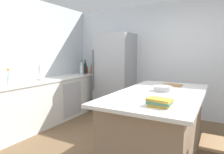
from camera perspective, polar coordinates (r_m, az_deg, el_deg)
The scene contains 17 objects.
wall_rear at distance 4.77m, azimuth 15.73°, elevation 4.74°, with size 6.00×0.10×2.60m, color silver.
wall_left at distance 4.28m, azimuth -27.07°, elevation 4.02°, with size 0.10×6.00×2.60m, color silver.
counter_run_left at distance 4.41m, azimuth -18.11°, elevation -6.52°, with size 0.69×3.20×0.92m.
kitchen_island at distance 2.92m, azimuth 13.48°, elevation -13.20°, with size 1.10×2.09×0.93m.
refrigerator at distance 4.82m, azimuth 0.86°, elevation 1.00°, with size 0.86×0.76×1.93m.
bar_stool at distance 2.22m, azimuth 28.76°, elevation -19.15°, with size 0.36×0.36×0.64m.
sink_faucet at distance 4.08m, azimuth -23.27°, elevation 0.95°, with size 0.15×0.05×0.30m.
flower_vase at distance 3.82m, azimuth -27.86°, elevation -0.45°, with size 0.07×0.07×0.29m.
paper_towel_roll at distance 4.22m, azimuth -20.21°, elevation 0.95°, with size 0.14×0.14×0.31m.
vinegar_bottle at distance 5.38m, azimuth -5.89°, elevation 2.19°, with size 0.05×0.05×0.26m.
hot_sauce_bottle at distance 5.34m, azimuth -7.30°, elevation 1.97°, with size 0.05×0.05×0.21m.
wine_bottle at distance 5.26m, azimuth -7.81°, elevation 2.59°, with size 0.07×0.07×0.37m.
gin_bottle at distance 5.22m, azimuth -8.93°, elevation 2.43°, with size 0.07×0.07×0.35m.
soda_bottle at distance 5.08m, azimuth -8.79°, elevation 2.22°, with size 0.08×0.08×0.33m.
cookbook_stack at distance 2.06m, azimuth 13.63°, elevation -7.18°, with size 0.26×0.19×0.08m.
mixing_bowl at distance 2.90m, azimuth 14.46°, elevation -3.25°, with size 0.26×0.26×0.07m.
cutting_board at distance 3.42m, azimuth 17.10°, elevation -2.23°, with size 0.31×0.24×0.02m.
Camera 1 is at (1.10, -2.39, 1.46)m, focal length 31.42 mm.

